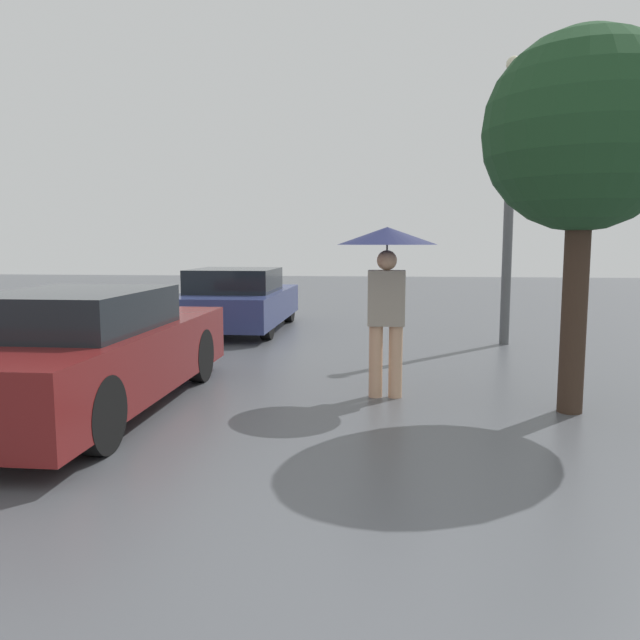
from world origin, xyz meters
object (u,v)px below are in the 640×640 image
Objects in this scene: parked_car_nearest at (87,352)px; street_lamp at (509,192)px; tree at (583,135)px; pedestrian at (387,262)px; parked_car_farthest at (237,300)px.

parked_car_nearest is 7.29m from street_lamp.
parked_car_nearest is at bearing -175.23° from tree.
tree reaches higher than pedestrian.
pedestrian reaches higher than parked_car_nearest.
tree is (4.87, -5.70, 2.20)m from parked_car_farthest.
parked_car_nearest is 0.93× the size of street_lamp.
tree reaches higher than parked_car_nearest.
pedestrian is 0.47× the size of parked_car_farthest.
parked_car_nearest is 1.17× the size of tree.
pedestrian is 0.50× the size of tree.
tree is (1.89, -0.43, 1.26)m from pedestrian.
parked_car_farthest is 0.86× the size of street_lamp.
pedestrian is 4.56m from street_lamp.
parked_car_farthest is (-2.98, 5.27, -0.94)m from pedestrian.
pedestrian is 0.43× the size of parked_car_nearest.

